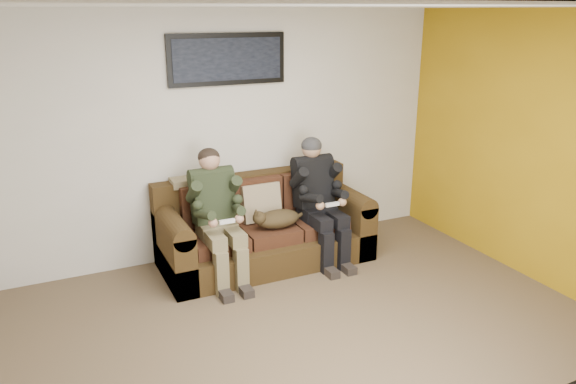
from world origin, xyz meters
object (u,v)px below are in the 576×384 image
person_left (217,209)px  framed_poster (228,59)px  sofa (263,230)px  person_right (318,193)px  cat (276,219)px

person_left → framed_poster: framed_poster is taller
sofa → person_right: size_ratio=1.68×
person_left → framed_poster: 1.53m
person_right → cat: person_right is taller
person_left → framed_poster: (0.36, 0.57, 1.37)m
sofa → person_left: person_left is taller
sofa → framed_poster: framed_poster is taller
sofa → framed_poster: (-0.20, 0.39, 1.76)m
sofa → cat: size_ratio=3.33×
person_right → framed_poster: framed_poster is taller
person_right → framed_poster: (-0.76, 0.57, 1.37)m
framed_poster → person_right: bearing=-36.8°
person_right → cat: bearing=-174.2°
cat → framed_poster: (-0.25, 0.62, 1.56)m
person_left → cat: (0.62, -0.05, -0.19)m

